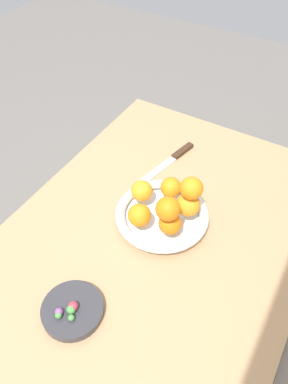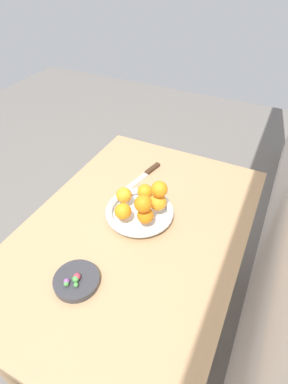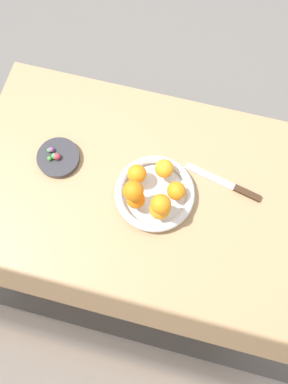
# 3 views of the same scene
# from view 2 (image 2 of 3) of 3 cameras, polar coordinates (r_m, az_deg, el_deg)

# --- Properties ---
(ground_plane) EXTENTS (6.00, 6.00, 0.00)m
(ground_plane) POSITION_cam_2_polar(r_m,az_deg,el_deg) (1.71, -1.33, -23.87)
(ground_plane) COLOR slate
(dining_table) EXTENTS (1.10, 0.76, 0.74)m
(dining_table) POSITION_cam_2_polar(r_m,az_deg,el_deg) (1.15, -1.83, -9.93)
(dining_table) COLOR tan
(dining_table) RESTS_ON ground_plane
(fruit_bowl) EXTENTS (0.25, 0.25, 0.04)m
(fruit_bowl) POSITION_cam_2_polar(r_m,az_deg,el_deg) (1.11, -0.85, -3.85)
(fruit_bowl) COLOR silver
(fruit_bowl) RESTS_ON dining_table
(candy_dish) EXTENTS (0.14, 0.14, 0.02)m
(candy_dish) POSITION_cam_2_polar(r_m,az_deg,el_deg) (0.97, -12.70, -16.12)
(candy_dish) COLOR #333338
(candy_dish) RESTS_ON dining_table
(orange_0) EXTENTS (0.06, 0.06, 0.06)m
(orange_0) POSITION_cam_2_polar(r_m,az_deg,el_deg) (1.13, 0.17, 0.07)
(orange_0) COLOR orange
(orange_0) RESTS_ON fruit_bowl
(orange_1) EXTENTS (0.06, 0.06, 0.06)m
(orange_1) POSITION_cam_2_polar(r_m,az_deg,el_deg) (1.11, -3.84, -0.57)
(orange_1) COLOR orange
(orange_1) RESTS_ON fruit_bowl
(orange_2) EXTENTS (0.06, 0.06, 0.06)m
(orange_2) POSITION_cam_2_polar(r_m,az_deg,el_deg) (1.05, -3.91, -3.51)
(orange_2) COLOR orange
(orange_2) RESTS_ON fruit_bowl
(orange_3) EXTENTS (0.06, 0.06, 0.06)m
(orange_3) POSITION_cam_2_polar(r_m,az_deg,el_deg) (1.03, 0.26, -4.48)
(orange_3) COLOR orange
(orange_3) RESTS_ON fruit_bowl
(orange_4) EXTENTS (0.06, 0.06, 0.06)m
(orange_4) POSITION_cam_2_polar(r_m,az_deg,el_deg) (1.08, 2.65, -1.94)
(orange_4) COLOR orange
(orange_4) RESTS_ON fruit_bowl
(orange_5) EXTENTS (0.06, 0.06, 0.06)m
(orange_5) POSITION_cam_2_polar(r_m,az_deg,el_deg) (1.04, 2.92, 0.53)
(orange_5) COLOR orange
(orange_5) RESTS_ON orange_4
(orange_6) EXTENTS (0.06, 0.06, 0.06)m
(orange_6) POSITION_cam_2_polar(r_m,az_deg,el_deg) (0.99, -0.18, -2.24)
(orange_6) COLOR orange
(orange_6) RESTS_ON orange_3
(candy_ball_0) EXTENTS (0.02, 0.02, 0.02)m
(candy_ball_0) POSITION_cam_2_polar(r_m,az_deg,el_deg) (0.94, -12.90, -15.86)
(candy_ball_0) COLOR #4C9947
(candy_ball_0) RESTS_ON candy_dish
(candy_ball_1) EXTENTS (0.02, 0.02, 0.02)m
(candy_ball_1) POSITION_cam_2_polar(r_m,az_deg,el_deg) (0.95, -14.53, -16.15)
(candy_ball_1) COLOR #8C4C99
(candy_ball_1) RESTS_ON candy_dish
(candy_ball_2) EXTENTS (0.02, 0.02, 0.02)m
(candy_ball_2) POSITION_cam_2_polar(r_m,az_deg,el_deg) (0.94, -14.59, -16.56)
(candy_ball_2) COLOR #4C9947
(candy_ball_2) RESTS_ON candy_dish
(candy_ball_3) EXTENTS (0.02, 0.02, 0.02)m
(candy_ball_3) POSITION_cam_2_polar(r_m,az_deg,el_deg) (0.95, -12.65, -15.45)
(candy_ball_3) COLOR #C6384C
(candy_ball_3) RESTS_ON candy_dish
(candy_ball_4) EXTENTS (0.01, 0.01, 0.01)m
(candy_ball_4) POSITION_cam_2_polar(r_m,az_deg,el_deg) (0.94, -12.84, -16.86)
(candy_ball_4) COLOR #4C9947
(candy_ball_4) RESTS_ON candy_dish
(knife) EXTENTS (0.26, 0.08, 0.01)m
(knife) POSITION_cam_2_polar(r_m,az_deg,el_deg) (1.31, -0.01, 3.17)
(knife) COLOR #3F2819
(knife) RESTS_ON dining_table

